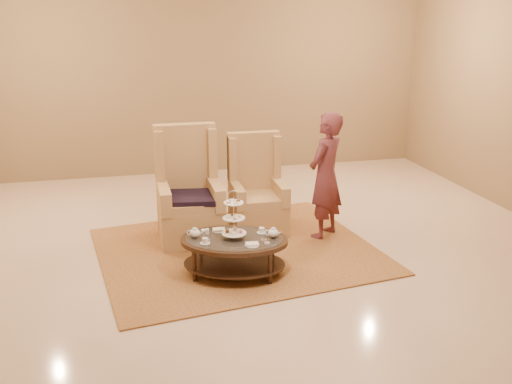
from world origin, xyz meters
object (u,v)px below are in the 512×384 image
object	(u,v)px
tea_table	(234,245)
armchair_right	(257,198)
person	(326,176)
armchair_left	(189,202)

from	to	relation	value
tea_table	armchair_right	xyz separation A→B (m)	(0.56, 1.28, 0.07)
person	armchair_left	bearing A→B (deg)	-53.13
armchair_left	person	world-z (taller)	person
tea_table	armchair_right	distance (m)	1.40
tea_table	person	distance (m)	1.63
armchair_left	armchair_right	distance (m)	0.89
tea_table	person	bearing A→B (deg)	50.03
armchair_left	armchair_right	world-z (taller)	armchair_left
tea_table	person	world-z (taller)	person
armchair_right	armchair_left	bearing A→B (deg)	-172.16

